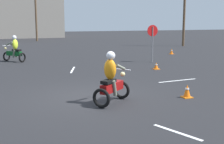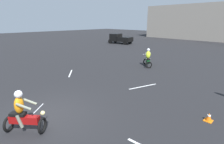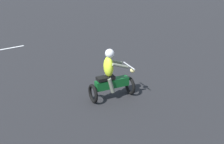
{
  "view_description": "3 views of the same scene",
  "coord_description": "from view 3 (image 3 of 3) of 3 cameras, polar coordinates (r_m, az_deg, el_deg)",
  "views": [
    {
      "loc": [
        -2.83,
        -10.06,
        2.61
      ],
      "look_at": [
        0.48,
        -1.05,
        1.0
      ],
      "focal_mm": 50.0,
      "sensor_mm": 36.0,
      "label": 1
    },
    {
      "loc": [
        6.77,
        -2.76,
        4.01
      ],
      "look_at": [
        -0.7,
        4.68,
        0.9
      ],
      "focal_mm": 28.0,
      "sensor_mm": 36.0,
      "label": 2
    },
    {
      "loc": [
        6.54,
        13.01,
        4.69
      ],
      "look_at": [
        -1.88,
        10.41,
        0.9
      ],
      "focal_mm": 50.0,
      "sensor_mm": 36.0,
      "label": 3
    }
  ],
  "objects": [
    {
      "name": "motorcycle_rider_background",
      "position": [
        9.65,
        -0.19,
        -0.99
      ],
      "size": [
        1.4,
        1.43,
        1.66
      ],
      "rotation": [
        0.0,
        0.0,
        0.76
      ],
      "color": "black",
      "rests_on": "ground"
    },
    {
      "name": "lane_stripe_nw",
      "position": [
        15.17,
        -19.29,
        3.95
      ],
      "size": [
        1.56,
        1.29,
        0.01
      ],
      "primitive_type": "cube",
      "rotation": [
        0.0,
        0.0,
        4.03
      ],
      "color": "silver",
      "rests_on": "ground"
    }
  ]
}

